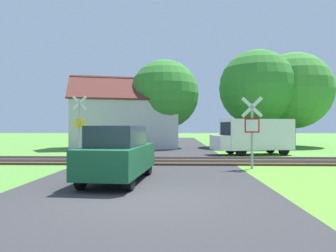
# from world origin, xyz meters

# --- Properties ---
(ground_plane) EXTENTS (160.00, 160.00, 0.00)m
(ground_plane) POSITION_xyz_m (0.00, 0.00, 0.00)
(ground_plane) COLOR #4C8433
(road_asphalt) EXTENTS (7.31, 80.00, 0.01)m
(road_asphalt) POSITION_xyz_m (0.00, 2.00, 0.00)
(road_asphalt) COLOR #2D2D30
(road_asphalt) RESTS_ON ground
(rail_track) EXTENTS (60.00, 2.60, 0.22)m
(rail_track) POSITION_xyz_m (0.00, 7.42, 0.06)
(rail_track) COLOR #422D1E
(rail_track) RESTS_ON ground
(stop_sign_near) EXTENTS (0.86, 0.22, 3.01)m
(stop_sign_near) POSITION_xyz_m (4.11, 5.21, 1.71)
(stop_sign_near) COLOR #9E9EA5
(stop_sign_near) RESTS_ON ground
(crossing_sign_far) EXTENTS (0.88, 0.15, 3.63)m
(crossing_sign_far) POSITION_xyz_m (-4.85, 10.30, 2.06)
(crossing_sign_far) COLOR #9E9EA5
(crossing_sign_far) RESTS_ON ground
(house) EXTENTS (9.64, 7.10, 5.95)m
(house) POSITION_xyz_m (-3.51, 17.49, 2.14)
(house) COLOR #B7B7BC
(house) RESTS_ON ground
(tree_right) EXTENTS (6.66, 6.66, 8.55)m
(tree_right) POSITION_xyz_m (8.03, 19.30, 5.22)
(tree_right) COLOR #513823
(tree_right) RESTS_ON ground
(tree_far) EXTENTS (6.91, 6.91, 8.52)m
(tree_far) POSITION_xyz_m (11.56, 20.29, 5.06)
(tree_far) COLOR #513823
(tree_far) RESTS_ON ground
(tree_center) EXTENTS (5.83, 5.83, 7.45)m
(tree_center) POSITION_xyz_m (-0.11, 18.06, 4.53)
(tree_center) COLOR #513823
(tree_center) RESTS_ON ground
(mail_truck) EXTENTS (5.20, 2.98, 2.24)m
(mail_truck) POSITION_xyz_m (5.82, 11.68, 1.24)
(mail_truck) COLOR white
(mail_truck) RESTS_ON ground
(parked_car) EXTENTS (1.98, 4.13, 1.78)m
(parked_car) POSITION_xyz_m (-0.88, 2.17, 0.89)
(parked_car) COLOR #144C2D
(parked_car) RESTS_ON ground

